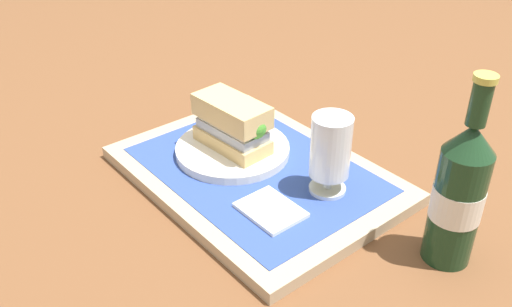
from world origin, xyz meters
TOP-DOWN VIEW (x-y plane):
  - ground_plane at (0.00, 0.00)m, footprint 3.00×3.00m
  - tray at (0.00, 0.00)m, footprint 0.44×0.32m
  - placemat at (0.00, 0.00)m, footprint 0.38×0.27m
  - plate at (-0.06, 0.00)m, footprint 0.19×0.19m
  - sandwich at (-0.06, 0.00)m, footprint 0.14×0.07m
  - beer_glass at (0.11, 0.05)m, footprint 0.06×0.06m
  - napkin_folded at (0.10, -0.05)m, footprint 0.09×0.07m
  - beer_bottle at (0.30, 0.08)m, footprint 0.07×0.07m

SIDE VIEW (x-z plane):
  - ground_plane at x=0.00m, z-range 0.00..0.00m
  - tray at x=0.00m, z-range 0.00..0.02m
  - placemat at x=0.00m, z-range 0.02..0.02m
  - napkin_folded at x=0.10m, z-range 0.02..0.03m
  - plate at x=-0.06m, z-range 0.02..0.04m
  - sandwich at x=-0.06m, z-range 0.04..0.12m
  - beer_glass at x=0.11m, z-range 0.03..0.15m
  - beer_bottle at x=0.30m, z-range -0.03..0.24m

